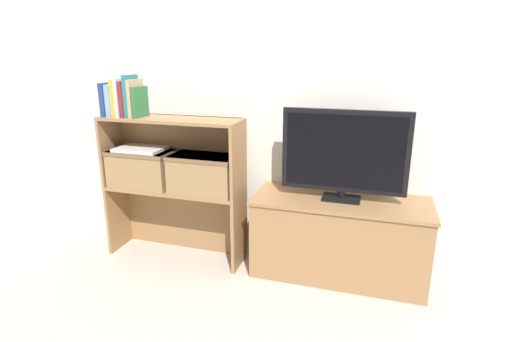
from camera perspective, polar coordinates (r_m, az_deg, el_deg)
The scene contains 17 objects.
ground_plane at distance 2.55m, azimuth -0.91°, elevation -14.90°, with size 16.00×16.00×0.00m, color #BCB2A3.
wall_back at distance 2.61m, azimuth 2.09°, elevation 13.64°, with size 10.00×0.05×2.40m.
tv_stand at distance 2.52m, azimuth 11.75°, elevation -9.25°, with size 1.04×0.43×0.49m.
tv at distance 2.35m, azimuth 12.48°, elevation 2.51°, with size 0.72×0.14×0.53m.
bookshelf_lower_tier at distance 2.78m, azimuth -10.83°, elevation -5.60°, with size 0.92×0.26×0.48m.
bookshelf_upper_tier at distance 2.64m, azimuth -11.38°, elevation 3.93°, with size 0.92×0.26×0.46m.
book_navy at distance 2.75m, azimuth -20.28°, elevation 9.60°, with size 0.03×0.16×0.21m.
book_skyblue at distance 2.73m, azimuth -19.65°, elevation 9.51°, with size 0.04×0.14×0.20m.
book_mustard at distance 2.70m, azimuth -19.02°, elevation 9.86°, with size 0.03×0.14×0.23m.
book_ivory at distance 2.68m, azimuth -18.49°, elevation 9.94°, with size 0.02×0.16×0.24m.
book_maroon at distance 2.67m, azimuth -17.97°, elevation 9.77°, with size 0.03×0.14×0.22m.
book_teal at distance 2.65m, azimuth -17.43°, elevation 10.18°, with size 0.03×0.14×0.26m.
book_tan at distance 2.63m, azimuth -16.80°, elevation 9.91°, with size 0.02×0.16×0.23m.
book_forest at distance 2.62m, azimuth -16.21°, elevation 9.44°, with size 0.02×0.15×0.19m.
storage_basket_left at distance 2.73m, azimuth -15.97°, elevation 0.59°, with size 0.42×0.23×0.24m.
storage_basket_right at distance 2.52m, azimuth -7.55°, elevation -0.19°, with size 0.42×0.23×0.24m.
laptop at distance 2.70m, azimuth -16.16°, elevation 3.04°, with size 0.31×0.21×0.02m.
Camera 1 is at (0.68, -2.07, 1.32)m, focal length 28.00 mm.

